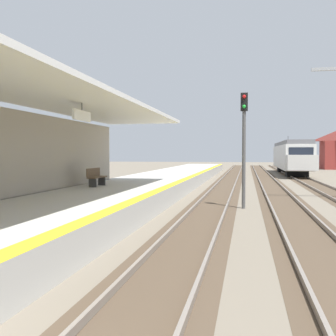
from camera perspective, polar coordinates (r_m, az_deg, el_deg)
The scene contains 6 objects.
station_platform at distance 19.43m, azimuth -6.70°, elevation -3.92°, with size 5.00×80.00×0.91m.
track_pair_nearest_platform at distance 22.56m, azimuth 7.24°, elevation -4.10°, with size 2.34×120.00×0.16m.
track_pair_middle at distance 22.57m, azimuth 15.91°, elevation -4.16°, with size 2.34×120.00×0.16m.
approaching_train at distance 49.28m, azimuth 17.42°, elevation 1.68°, with size 2.93×19.60×4.76m.
rail_signal_post at distance 18.07m, azimuth 10.94°, elevation 4.31°, with size 0.32×0.34×5.20m.
platform_bench at distance 19.39m, azimuth -10.41°, elevation -1.21°, with size 0.45×1.60×0.88m.
Camera 1 is at (3.50, -2.37, 2.50)m, focal length 42.09 mm.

